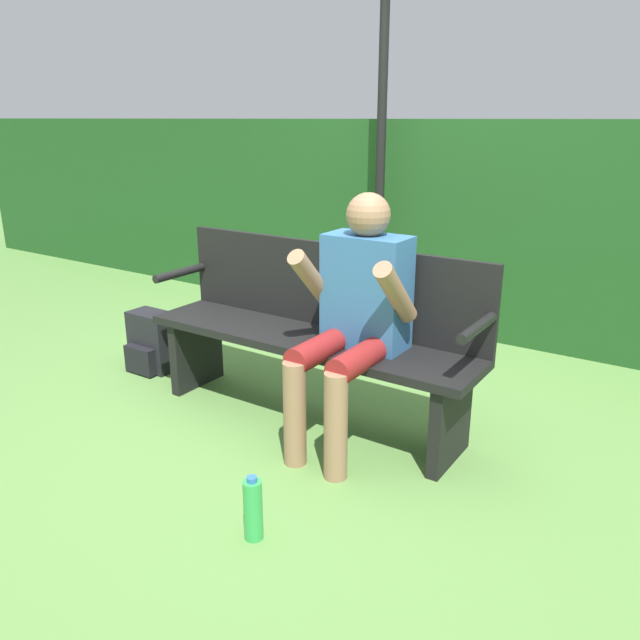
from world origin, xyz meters
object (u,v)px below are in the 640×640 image
(park_bench, at_px, (314,330))
(parked_car, at_px, (472,166))
(person_seated, at_px, (355,309))
(signpost, at_px, (382,113))
(backpack, at_px, (152,343))
(water_bottle, at_px, (253,509))

(park_bench, height_order, parked_car, parked_car)
(park_bench, distance_m, person_seated, 0.41)
(signpost, bearing_deg, parked_car, 106.14)
(park_bench, distance_m, parked_car, 11.01)
(backpack, relative_size, signpost, 0.13)
(water_bottle, relative_size, parked_car, 0.06)
(park_bench, height_order, person_seated, person_seated)
(water_bottle, xyz_separation_m, signpost, (-0.87, 2.60, 1.50))
(backpack, distance_m, signpost, 2.30)
(park_bench, bearing_deg, signpost, 106.49)
(person_seated, height_order, water_bottle, person_seated)
(person_seated, bearing_deg, backpack, 176.90)
(backpack, height_order, parked_car, parked_car)
(park_bench, relative_size, signpost, 0.65)
(person_seated, relative_size, parked_car, 0.29)
(water_bottle, bearing_deg, parked_car, 106.70)
(signpost, bearing_deg, water_bottle, -71.40)
(park_bench, distance_m, water_bottle, 1.18)
(park_bench, relative_size, person_seated, 1.51)
(person_seated, bearing_deg, signpost, 115.17)
(park_bench, bearing_deg, parked_car, 106.19)
(backpack, bearing_deg, signpost, 63.24)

